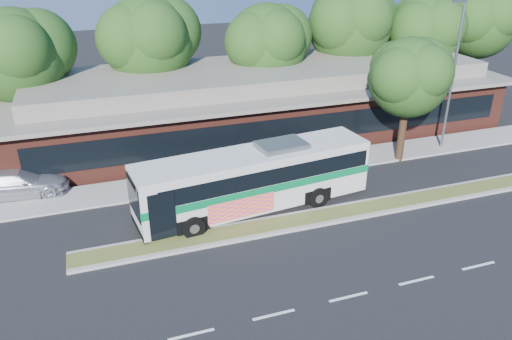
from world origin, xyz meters
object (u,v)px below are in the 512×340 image
object	(u,v)px
lamp_post	(453,73)
sidewalk_tree	(413,75)
transit_bus	(255,175)
sedan	(16,183)

from	to	relation	value
lamp_post	sidewalk_tree	world-z (taller)	lamp_post
transit_bus	sidewalk_tree	xyz separation A→B (m)	(10.44, 2.87, 3.35)
sedan	sidewalk_tree	xyz separation A→B (m)	(21.68, -2.39, 4.43)
sidewalk_tree	transit_bus	bearing A→B (deg)	-164.61
sidewalk_tree	lamp_post	bearing A→B (deg)	10.35
sedan	sidewalk_tree	bearing A→B (deg)	-92.29
lamp_post	sidewalk_tree	xyz separation A→B (m)	(-3.24, -0.59, 0.27)
lamp_post	transit_bus	bearing A→B (deg)	-165.78
lamp_post	sidewalk_tree	bearing A→B (deg)	-169.65
lamp_post	sidewalk_tree	size ratio (longest dim) A/B	1.24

